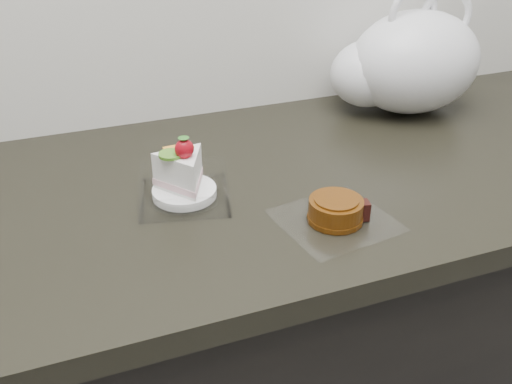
% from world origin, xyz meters
% --- Properties ---
extents(counter, '(2.04, 0.64, 0.90)m').
position_xyz_m(counter, '(0.00, 1.69, 0.45)').
color(counter, black).
rests_on(counter, ground).
extents(cake_tray, '(0.17, 0.17, 0.11)m').
position_xyz_m(cake_tray, '(-0.05, 1.67, 0.93)').
color(cake_tray, white).
rests_on(cake_tray, counter).
extents(mooncake_wrap, '(0.19, 0.18, 0.04)m').
position_xyz_m(mooncake_wrap, '(0.14, 1.52, 0.92)').
color(mooncake_wrap, white).
rests_on(mooncake_wrap, counter).
extents(plastic_bag, '(0.34, 0.25, 0.27)m').
position_xyz_m(plastic_bag, '(0.48, 1.87, 1.01)').
color(plastic_bag, white).
rests_on(plastic_bag, counter).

